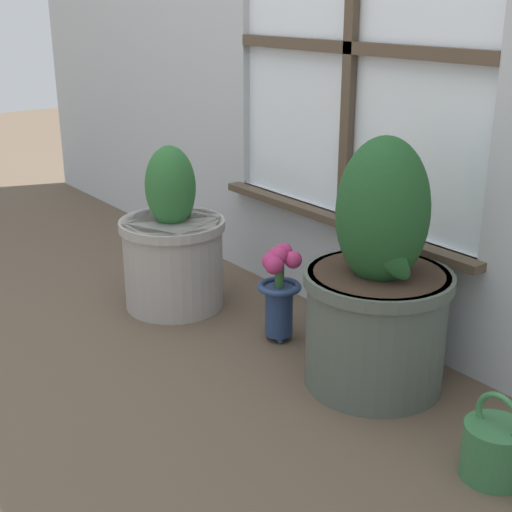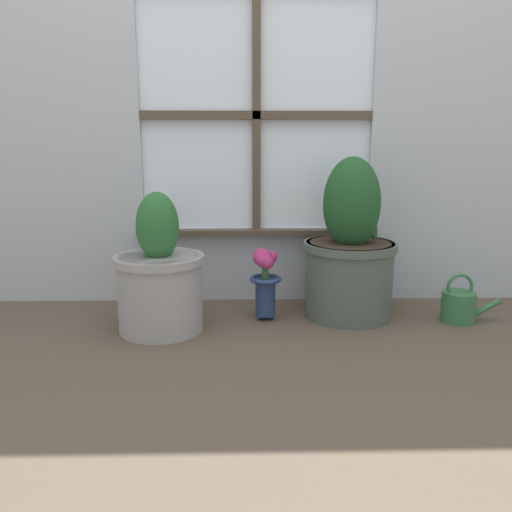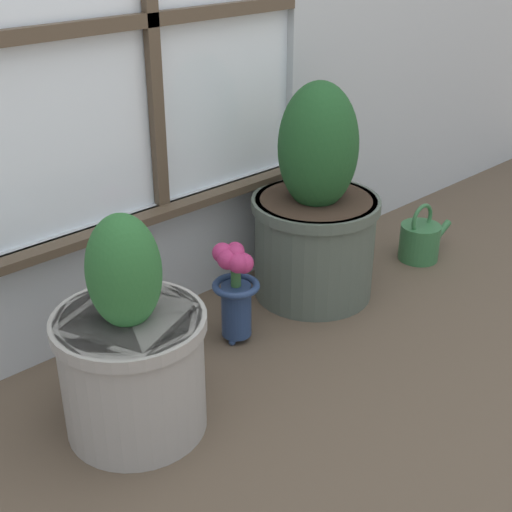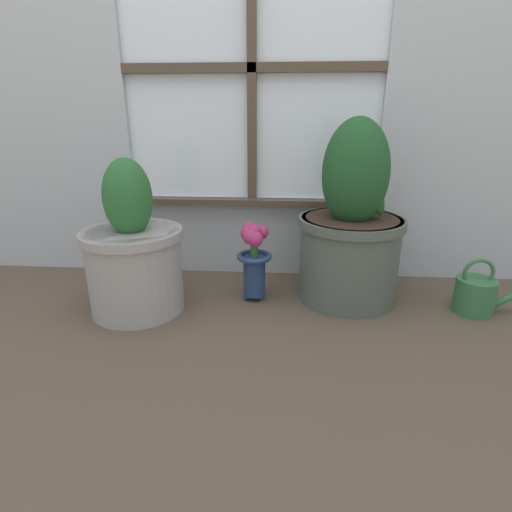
{
  "view_description": "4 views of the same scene",
  "coord_description": "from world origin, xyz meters",
  "px_view_note": "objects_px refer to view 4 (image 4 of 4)",
  "views": [
    {
      "loc": [
        1.54,
        -0.96,
        0.98
      ],
      "look_at": [
        -0.02,
        0.22,
        0.27
      ],
      "focal_mm": 50.0,
      "sensor_mm": 36.0,
      "label": 1
    },
    {
      "loc": [
        -0.05,
        -1.71,
        0.7
      ],
      "look_at": [
        -0.01,
        0.21,
        0.28
      ],
      "focal_mm": 35.0,
      "sensor_mm": 36.0,
      "label": 2
    },
    {
      "loc": [
        -1.08,
        -1.01,
        1.12
      ],
      "look_at": [
        0.05,
        0.21,
        0.28
      ],
      "focal_mm": 50.0,
      "sensor_mm": 36.0,
      "label": 3
    },
    {
      "loc": [
        0.14,
        -1.12,
        0.67
      ],
      "look_at": [
        0.04,
        0.26,
        0.18
      ],
      "focal_mm": 28.0,
      "sensor_mm": 36.0,
      "label": 4
    }
  ],
  "objects_px": {
    "potted_plant_right": "(351,231)",
    "flower_vase": "(254,257)",
    "watering_can": "(476,294)",
    "potted_plant_left": "(134,255)"
  },
  "relations": [
    {
      "from": "flower_vase",
      "to": "watering_can",
      "type": "height_order",
      "value": "flower_vase"
    },
    {
      "from": "watering_can",
      "to": "potted_plant_right",
      "type": "bearing_deg",
      "value": 168.72
    },
    {
      "from": "potted_plant_left",
      "to": "potted_plant_right",
      "type": "distance_m",
      "value": 0.78
    },
    {
      "from": "watering_can",
      "to": "potted_plant_left",
      "type": "bearing_deg",
      "value": -176.95
    },
    {
      "from": "flower_vase",
      "to": "watering_can",
      "type": "distance_m",
      "value": 0.81
    },
    {
      "from": "potted_plant_left",
      "to": "potted_plant_right",
      "type": "height_order",
      "value": "potted_plant_right"
    },
    {
      "from": "potted_plant_right",
      "to": "watering_can",
      "type": "distance_m",
      "value": 0.49
    },
    {
      "from": "potted_plant_right",
      "to": "flower_vase",
      "type": "height_order",
      "value": "potted_plant_right"
    },
    {
      "from": "potted_plant_left",
      "to": "flower_vase",
      "type": "xyz_separation_m",
      "value": [
        0.41,
        0.12,
        -0.03
      ]
    },
    {
      "from": "potted_plant_right",
      "to": "watering_can",
      "type": "xyz_separation_m",
      "value": [
        0.44,
        -0.09,
        -0.2
      ]
    }
  ]
}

